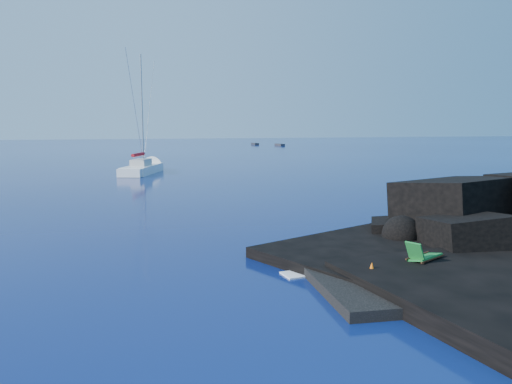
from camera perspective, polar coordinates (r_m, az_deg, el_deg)
ground at (r=16.38m, az=7.41°, el=-12.15°), size 400.00×400.00×0.00m
beach at (r=18.99m, az=19.44°, el=-9.74°), size 9.08×6.86×0.70m
surf_foam at (r=22.86m, az=13.77°, el=-6.59°), size 10.00×8.00×0.06m
sailboat at (r=59.62m, az=-12.83°, el=2.09°), size 7.23×13.21×13.72m
deck_chair at (r=19.50m, az=18.80°, el=-6.43°), size 1.84×1.39×1.16m
towel at (r=19.15m, az=25.59°, el=-8.75°), size 2.17×1.69×0.05m
sunbather at (r=19.11m, az=25.62°, el=-8.33°), size 1.78×1.16×0.24m
marker_cone at (r=17.87m, az=13.09°, el=-8.59°), size 0.42×0.42×0.50m
distant_boat_a at (r=145.73m, az=-0.12°, el=5.42°), size 1.29×3.95×0.52m
distant_boat_b at (r=138.99m, az=2.72°, el=5.31°), size 1.72×4.18×0.54m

